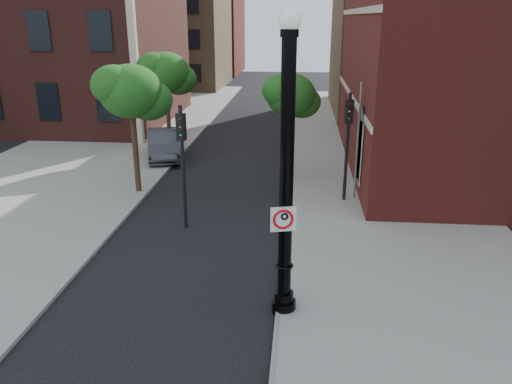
# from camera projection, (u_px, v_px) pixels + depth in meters

# --- Properties ---
(ground) EXTENTS (120.00, 120.00, 0.00)m
(ground) POSITION_uv_depth(u_px,v_px,m) (201.00, 305.00, 13.25)
(ground) COLOR black
(ground) RESTS_ON ground
(sidewalk_right) EXTENTS (8.00, 60.00, 0.12)m
(sidewalk_right) POSITION_uv_depth(u_px,v_px,m) (378.00, 188.00, 22.11)
(sidewalk_right) COLOR gray
(sidewalk_right) RESTS_ON ground
(sidewalk_left) EXTENTS (10.00, 50.00, 0.12)m
(sidewalk_left) POSITION_uv_depth(u_px,v_px,m) (115.00, 140.00, 30.91)
(sidewalk_left) COLOR gray
(sidewalk_left) RESTS_ON ground
(curb_edge) EXTENTS (0.10, 60.00, 0.14)m
(curb_edge) POSITION_uv_depth(u_px,v_px,m) (289.00, 186.00, 22.45)
(curb_edge) COLOR gray
(curb_edge) RESTS_ON ground
(bg_building_tan_a) EXTENTS (12.00, 12.00, 12.00)m
(bg_building_tan_a) POSITION_uv_depth(u_px,v_px,m) (169.00, 29.00, 53.62)
(bg_building_tan_a) COLOR #816546
(bg_building_tan_a) RESTS_ON ground
(bg_building_red) EXTENTS (12.00, 12.00, 10.00)m
(bg_building_red) POSITION_uv_depth(u_px,v_px,m) (196.00, 35.00, 67.11)
(bg_building_red) COLOR maroon
(bg_building_red) RESTS_ON ground
(bg_building_tan_b) EXTENTS (22.00, 14.00, 14.00)m
(bg_building_tan_b) POSITION_uv_depth(u_px,v_px,m) (483.00, 20.00, 37.74)
(bg_building_tan_b) COLOR #816546
(bg_building_tan_b) RESTS_ON ground
(lamppost) EXTENTS (0.63, 0.63, 7.41)m
(lamppost) POSITION_uv_depth(u_px,v_px,m) (286.00, 187.00, 11.84)
(lamppost) COLOR black
(lamppost) RESTS_ON ground
(no_parking_sign) EXTENTS (0.62, 0.18, 0.63)m
(no_parking_sign) POSITION_uv_depth(u_px,v_px,m) (284.00, 219.00, 11.92)
(no_parking_sign) COLOR white
(no_parking_sign) RESTS_ON ground
(parked_car) EXTENTS (2.83, 4.91, 1.53)m
(parked_car) POSITION_uv_depth(u_px,v_px,m) (164.00, 144.00, 26.84)
(parked_car) COLOR #333339
(parked_car) RESTS_ON ground
(traffic_signal_left) EXTENTS (0.33, 0.39, 4.45)m
(traffic_signal_left) POSITION_uv_depth(u_px,v_px,m) (182.00, 147.00, 17.16)
(traffic_signal_left) COLOR black
(traffic_signal_left) RESTS_ON ground
(traffic_signal_right) EXTENTS (0.33, 0.39, 4.51)m
(traffic_signal_right) POSITION_uv_depth(u_px,v_px,m) (348.00, 130.00, 19.63)
(traffic_signal_right) COLOR black
(traffic_signal_right) RESTS_ON ground
(utility_pole) EXTENTS (0.10, 0.10, 4.87)m
(utility_pole) POSITION_uv_depth(u_px,v_px,m) (358.00, 143.00, 20.09)
(utility_pole) COLOR #999999
(utility_pole) RESTS_ON ground
(street_tree_a) EXTENTS (3.04, 2.75, 5.49)m
(street_tree_a) POSITION_uv_depth(u_px,v_px,m) (132.00, 93.00, 20.29)
(street_tree_a) COLOR #2F2113
(street_tree_a) RESTS_ON ground
(street_tree_b) EXTENTS (3.05, 2.76, 5.50)m
(street_tree_b) POSITION_uv_depth(u_px,v_px,m) (167.00, 74.00, 27.03)
(street_tree_b) COLOR #2F2113
(street_tree_b) RESTS_ON ground
(street_tree_c) EXTENTS (2.69, 2.44, 4.85)m
(street_tree_c) POSITION_uv_depth(u_px,v_px,m) (291.00, 96.00, 22.71)
(street_tree_c) COLOR #2F2113
(street_tree_c) RESTS_ON ground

